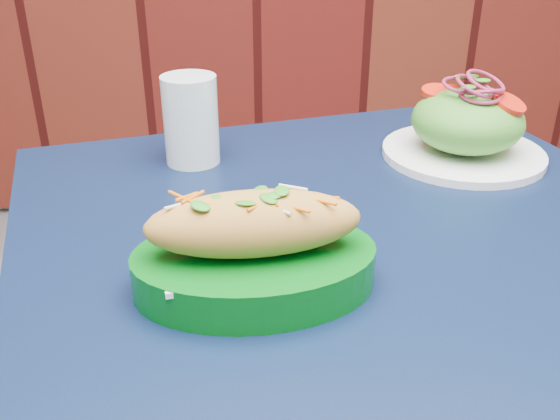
{
  "coord_description": "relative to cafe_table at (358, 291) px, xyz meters",
  "views": [
    {
      "loc": [
        0.26,
        0.74,
        1.11
      ],
      "look_at": [
        0.32,
        1.31,
        0.81
      ],
      "focal_mm": 40.0,
      "sensor_mm": 36.0,
      "label": 1
    }
  ],
  "objects": [
    {
      "name": "banh_mi_basket",
      "position": [
        -0.13,
        -0.11,
        0.13
      ],
      "size": [
        0.25,
        0.17,
        0.11
      ],
      "rotation": [
        0.0,
        0.0,
        0.05
      ],
      "color": "#025711",
      "rests_on": "cafe_table"
    },
    {
      "name": "salad_plate",
      "position": [
        0.2,
        0.21,
        0.14
      ],
      "size": [
        0.24,
        0.24,
        0.13
      ],
      "rotation": [
        0.0,
        0.0,
        -0.3
      ],
      "color": "white",
      "rests_on": "cafe_table"
    },
    {
      "name": "cafe_table",
      "position": [
        0.0,
        0.0,
        0.0
      ],
      "size": [
        0.96,
        0.96,
        0.75
      ],
      "rotation": [
        0.0,
        0.0,
        0.22
      ],
      "color": "black",
      "rests_on": "ground"
    },
    {
      "name": "water_glass",
      "position": [
        -0.2,
        0.23,
        0.15
      ],
      "size": [
        0.08,
        0.08,
        0.13
      ],
      "primitive_type": "cylinder",
      "color": "silver",
      "rests_on": "cafe_table"
    }
  ]
}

